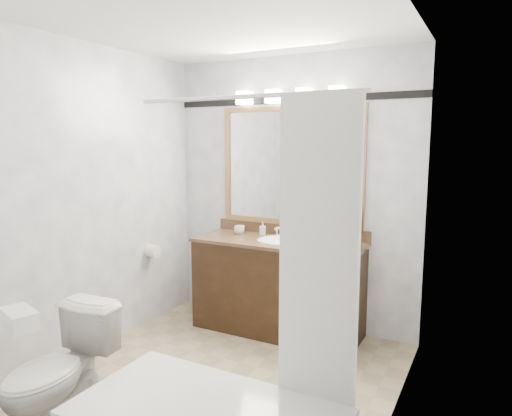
% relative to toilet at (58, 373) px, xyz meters
% --- Properties ---
extents(room, '(2.42, 2.62, 2.52)m').
position_rel_toilet_xyz_m(room, '(0.54, 0.91, 0.89)').
color(room, tan).
rests_on(room, ground).
extents(vanity, '(1.53, 0.58, 0.97)m').
position_rel_toilet_xyz_m(vanity, '(0.54, 1.92, 0.08)').
color(vanity, black).
rests_on(vanity, ground).
extents(mirror, '(1.40, 0.04, 1.10)m').
position_rel_toilet_xyz_m(mirror, '(0.54, 2.19, 1.14)').
color(mirror, '#AD7C4E').
rests_on(mirror, room).
extents(vanity_light_bar, '(1.02, 0.14, 0.12)m').
position_rel_toilet_xyz_m(vanity_light_bar, '(0.54, 2.13, 1.77)').
color(vanity_light_bar, silver).
rests_on(vanity_light_bar, room).
extents(accent_stripe, '(2.40, 0.01, 0.06)m').
position_rel_toilet_xyz_m(accent_stripe, '(0.54, 2.20, 1.74)').
color(accent_stripe, black).
rests_on(accent_stripe, room).
extents(tp_roll, '(0.11, 0.12, 0.12)m').
position_rel_toilet_xyz_m(tp_roll, '(-0.60, 1.57, 0.34)').
color(tp_roll, white).
rests_on(tp_roll, room).
extents(toilet, '(0.45, 0.74, 0.73)m').
position_rel_toilet_xyz_m(toilet, '(0.00, 0.00, 0.00)').
color(toilet, white).
rests_on(toilet, ground).
extents(tissue_box, '(0.27, 0.20, 0.10)m').
position_rel_toilet_xyz_m(tissue_box, '(0.00, -0.21, 0.41)').
color(tissue_box, white).
rests_on(tissue_box, toilet).
extents(coffee_maker, '(0.17, 0.20, 0.31)m').
position_rel_toilet_xyz_m(coffee_maker, '(1.17, 1.98, 0.64)').
color(coffee_maker, black).
rests_on(coffee_maker, vanity).
extents(cup_left, '(0.12, 0.12, 0.08)m').
position_rel_toilet_xyz_m(cup_left, '(0.09, 2.02, 0.53)').
color(cup_left, white).
rests_on(cup_left, vanity).
extents(cup_right, '(0.09, 0.09, 0.07)m').
position_rel_toilet_xyz_m(cup_right, '(0.06, 2.09, 0.52)').
color(cup_right, white).
rests_on(cup_right, vanity).
extents(soap_bottle_a, '(0.07, 0.07, 0.12)m').
position_rel_toilet_xyz_m(soap_bottle_a, '(0.30, 2.08, 0.55)').
color(soap_bottle_a, white).
rests_on(soap_bottle_a, vanity).
extents(soap_bottle_b, '(0.09, 0.09, 0.10)m').
position_rel_toilet_xyz_m(soap_bottle_b, '(0.77, 2.08, 0.53)').
color(soap_bottle_b, white).
rests_on(soap_bottle_b, vanity).
extents(soap_bar, '(0.09, 0.08, 0.02)m').
position_rel_toilet_xyz_m(soap_bar, '(0.51, 2.04, 0.50)').
color(soap_bar, beige).
rests_on(soap_bar, vanity).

